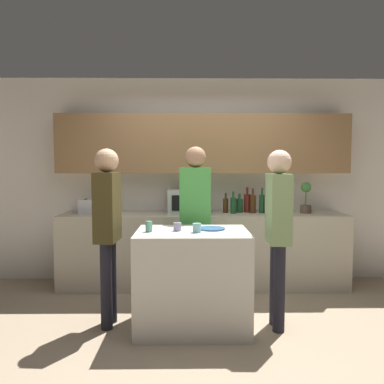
# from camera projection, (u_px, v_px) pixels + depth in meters

# --- Properties ---
(ground_plane) EXTENTS (14.00, 14.00, 0.00)m
(ground_plane) POSITION_uv_depth(u_px,v_px,m) (209.00, 334.00, 3.44)
(ground_plane) COLOR gray
(back_wall) EXTENTS (6.40, 0.40, 2.70)m
(back_wall) POSITION_uv_depth(u_px,v_px,m) (202.00, 166.00, 4.99)
(back_wall) COLOR silver
(back_wall) RESTS_ON ground_plane
(back_counter) EXTENTS (3.60, 0.62, 0.94)m
(back_counter) POSITION_uv_depth(u_px,v_px,m) (203.00, 250.00, 4.80)
(back_counter) COLOR #B7AD99
(back_counter) RESTS_ON ground_plane
(kitchen_island) EXTENTS (1.06, 0.72, 0.93)m
(kitchen_island) POSITION_uv_depth(u_px,v_px,m) (192.00, 279.00, 3.56)
(kitchen_island) COLOR beige
(kitchen_island) RESTS_ON ground_plane
(microwave) EXTENTS (0.52, 0.39, 0.30)m
(microwave) POSITION_uv_depth(u_px,v_px,m) (188.00, 202.00, 4.77)
(microwave) COLOR #B7BABC
(microwave) RESTS_ON back_counter
(toaster) EXTENTS (0.26, 0.16, 0.18)m
(toaster) POSITION_uv_depth(u_px,v_px,m) (90.00, 206.00, 4.76)
(toaster) COLOR silver
(toaster) RESTS_ON back_counter
(potted_plant) EXTENTS (0.14, 0.14, 0.39)m
(potted_plant) POSITION_uv_depth(u_px,v_px,m) (306.00, 198.00, 4.78)
(potted_plant) COLOR brown
(potted_plant) RESTS_ON back_counter
(bottle_0) EXTENTS (0.07, 0.07, 0.26)m
(bottle_0) POSITION_uv_depth(u_px,v_px,m) (226.00, 205.00, 4.83)
(bottle_0) COLOR #472814
(bottle_0) RESTS_ON back_counter
(bottle_1) EXTENTS (0.07, 0.07, 0.28)m
(bottle_1) POSITION_uv_depth(u_px,v_px,m) (233.00, 205.00, 4.73)
(bottle_1) COLOR #194723
(bottle_1) RESTS_ON back_counter
(bottle_2) EXTENTS (0.09, 0.09, 0.25)m
(bottle_2) POSITION_uv_depth(u_px,v_px,m) (239.00, 205.00, 4.85)
(bottle_2) COLOR #194723
(bottle_2) RESTS_ON back_counter
(bottle_3) EXTENTS (0.08, 0.08, 0.33)m
(bottle_3) POSITION_uv_depth(u_px,v_px,m) (247.00, 203.00, 4.87)
(bottle_3) COLOR maroon
(bottle_3) RESTS_ON back_counter
(bottle_4) EXTENTS (0.08, 0.08, 0.32)m
(bottle_4) POSITION_uv_depth(u_px,v_px,m) (253.00, 204.00, 4.80)
(bottle_4) COLOR #472814
(bottle_4) RESTS_ON back_counter
(bottle_5) EXTENTS (0.07, 0.07, 0.32)m
(bottle_5) POSITION_uv_depth(u_px,v_px,m) (262.00, 203.00, 4.80)
(bottle_5) COLOR #194723
(bottle_5) RESTS_ON back_counter
(bottle_6) EXTENTS (0.06, 0.06, 0.28)m
(bottle_6) POSITION_uv_depth(u_px,v_px,m) (268.00, 205.00, 4.74)
(bottle_6) COLOR #472814
(bottle_6) RESTS_ON back_counter
(plate_on_island) EXTENTS (0.26, 0.26, 0.01)m
(plate_on_island) POSITION_uv_depth(u_px,v_px,m) (212.00, 229.00, 3.61)
(plate_on_island) COLOR #2D5684
(plate_on_island) RESTS_ON kitchen_island
(cup_0) EXTENTS (0.08, 0.08, 0.08)m
(cup_0) POSITION_uv_depth(u_px,v_px,m) (197.00, 228.00, 3.44)
(cup_0) COLOR #71B1B6
(cup_0) RESTS_ON kitchen_island
(cup_1) EXTENTS (0.07, 0.07, 0.10)m
(cup_1) POSITION_uv_depth(u_px,v_px,m) (149.00, 227.00, 3.47)
(cup_1) COLOR #579F85
(cup_1) RESTS_ON kitchen_island
(cup_2) EXTENTS (0.08, 0.08, 0.08)m
(cup_2) POSITION_uv_depth(u_px,v_px,m) (177.00, 227.00, 3.53)
(cup_2) COLOR #8C84A8
(cup_2) RESTS_ON kitchen_island
(person_left) EXTENTS (0.35, 0.23, 1.76)m
(person_left) POSITION_uv_depth(u_px,v_px,m) (195.00, 210.00, 4.14)
(person_left) COLOR black
(person_left) RESTS_ON ground_plane
(person_center) EXTENTS (0.22, 0.35, 1.71)m
(person_center) POSITION_uv_depth(u_px,v_px,m) (108.00, 221.00, 3.56)
(person_center) COLOR black
(person_center) RESTS_ON ground_plane
(person_right) EXTENTS (0.22, 0.34, 1.69)m
(person_right) POSITION_uv_depth(u_px,v_px,m) (278.00, 223.00, 3.51)
(person_right) COLOR black
(person_right) RESTS_ON ground_plane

